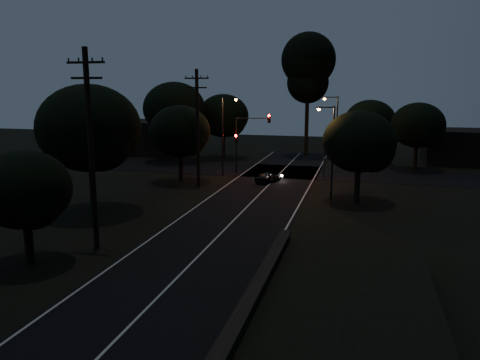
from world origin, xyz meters
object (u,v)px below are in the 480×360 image
Objects in this scene: streetlight_a at (224,131)px; car at (268,177)px; signal_mast at (252,132)px; utility_pole_far at (198,127)px; utility_pole_mid at (91,147)px; signal_left at (236,146)px; streetlight_c at (331,146)px; signal_right at (325,149)px; tall_pine at (308,67)px; streetlight_b at (335,128)px.

car is at bearing -24.86° from streetlight_a.
streetlight_a is (-2.39, -1.99, 0.30)m from signal_mast.
streetlight_a is at bearing 83.41° from utility_pole_far.
signal_mast is (3.09, 24.99, -1.40)m from utility_pole_mid.
utility_pole_mid is 1.38× the size of streetlight_a.
utility_pole_far is 2.56× the size of signal_left.
signal_left is 0.55× the size of streetlight_c.
signal_right is 10.26m from streetlight_a.
utility_pole_far is 3.45× the size of car.
utility_pole_mid is 2.68× the size of signal_left.
tall_pine is at bearing 100.93° from streetlight_c.
streetlight_a is (0.69, 6.00, -0.85)m from utility_pole_far.
utility_pole_far reaches higher than signal_right.
streetlight_b is 10.84m from car.
signal_right is (3.60, -15.01, -8.66)m from tall_pine.
signal_left is at bearing -157.95° from streetlight_b.
signal_right is 10.18m from streetlight_c.
streetlight_b is at bearing 92.14° from streetlight_c.
utility_pole_mid is 25.19m from signal_left.
streetlight_c is at bearing -48.81° from signal_mast.
utility_pole_mid is 3.62× the size of car.
streetlight_b reaches higher than signal_mast.
signal_right is at bearing -0.03° from signal_mast.
utility_pole_far reaches higher than streetlight_a.
signal_left is (1.40, 7.99, -2.65)m from utility_pole_far.
utility_pole_mid is at bearing -112.99° from signal_right.
signal_right is at bearing -100.00° from streetlight_b.
streetlight_c is 9.19m from car.
signal_left is at bearing 180.00° from signal_right.
streetlight_b is at bearing -68.62° from tall_pine.
utility_pole_far is 1.31× the size of streetlight_b.
utility_pole_mid reaches higher than signal_left.
tall_pine reaches higher than signal_left.
signal_right is 1.35× the size of car.
car is (-1.30, -19.32, -10.98)m from tall_pine.
utility_pole_mid is 27.30m from signal_right.
utility_pole_far is 13.53m from signal_right.
car is (2.62, -4.31, -3.82)m from signal_mast.
signal_left and signal_right have the same top height.
tall_pine is 1.99× the size of streetlight_a.
utility_pole_mid is at bearing -97.04° from signal_mast.
streetlight_b is (11.31, 29.00, -1.10)m from utility_pole_mid.
signal_right is 6.92m from car.
streetlight_c is (10.43, -9.99, 1.51)m from signal_left.
streetlight_a reaches higher than streetlight_c.
utility_pole_far reaches higher than car.
tall_pine is 22.26m from car.
streetlight_c reaches higher than signal_right.
utility_pole_mid is 19.15m from streetlight_c.
streetlight_a is at bearing 88.27° from utility_pole_mid.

